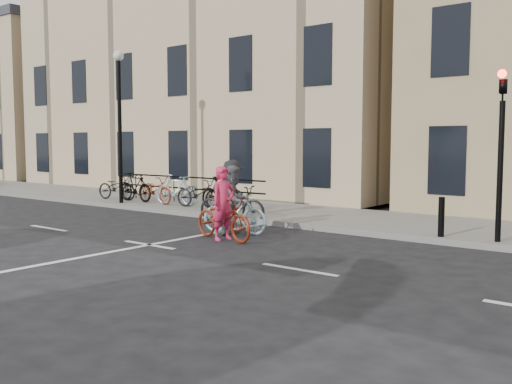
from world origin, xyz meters
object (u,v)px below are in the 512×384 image
Objects in this scene: cyclist_pink at (223,214)px; cyclist_dark at (232,198)px; cyclist_grey at (234,206)px; traffic_light at (501,134)px; lamp_post at (119,107)px.

cyclist_pink is 2.95m from cyclist_dark.
traffic_light is at bearing -83.16° from cyclist_grey.
cyclist_dark is (-1.42, 1.57, 0.01)m from cyclist_grey.
traffic_light is 7.34m from cyclist_dark.
lamp_post is 2.87× the size of cyclist_grey.
lamp_post reaches higher than cyclist_pink.
lamp_post is 2.60× the size of cyclist_pink.
cyclist_dark is (-1.76, 2.36, 0.10)m from cyclist_pink.
cyclist_pink is 1.10× the size of cyclist_grey.
cyclist_grey is 2.12m from cyclist_dark.
lamp_post reaches higher than traffic_light.
cyclist_dark reaches higher than cyclist_pink.
cyclist_dark is (5.58, -0.50, -2.79)m from lamp_post.
cyclist_pink is (-5.36, -2.81, -1.85)m from traffic_light.
cyclist_pink is at bearing -159.09° from cyclist_dark.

